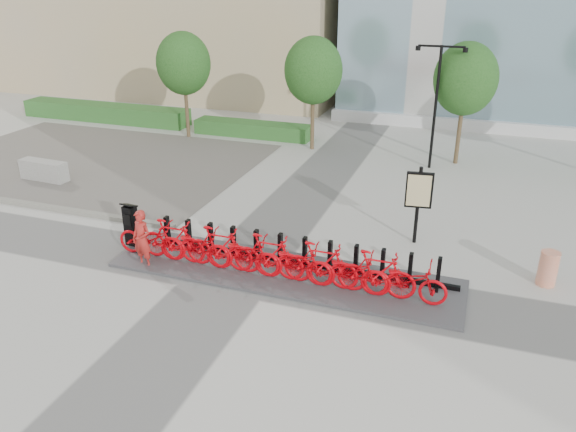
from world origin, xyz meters
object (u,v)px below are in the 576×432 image
(kiosk, at_px, (131,224))
(worker_red, at_px, (142,239))
(jersey_barrier, at_px, (44,170))
(construction_barrel, at_px, (548,268))
(bike_0, at_px, (151,238))
(map_sign, at_px, (419,193))

(kiosk, height_order, worker_red, worker_red)
(jersey_barrier, bearing_deg, construction_barrel, -3.84)
(worker_red, height_order, jersey_barrier, worker_red)
(kiosk, bearing_deg, bike_0, -19.79)
(construction_barrel, bearing_deg, map_sign, 158.67)
(construction_barrel, height_order, map_sign, map_sign)
(bike_0, relative_size, jersey_barrier, 1.01)
(bike_0, bearing_deg, construction_barrel, -78.58)
(worker_red, bearing_deg, kiosk, 148.25)
(worker_red, bearing_deg, map_sign, 42.76)
(bike_0, bearing_deg, jersey_barrier, 60.06)
(jersey_barrier, bearing_deg, worker_red, -29.32)
(kiosk, xyz_separation_m, map_sign, (7.92, 3.10, 0.87))
(bike_0, xyz_separation_m, kiosk, (-0.94, 0.45, 0.11))
(kiosk, bearing_deg, jersey_barrier, 155.35)
(kiosk, relative_size, jersey_barrier, 0.66)
(kiosk, distance_m, worker_red, 1.42)
(bike_0, height_order, worker_red, worker_red)
(worker_red, height_order, map_sign, map_sign)
(construction_barrel, distance_m, map_sign, 4.03)
(kiosk, distance_m, jersey_barrier, 7.80)
(jersey_barrier, bearing_deg, bike_0, -26.70)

